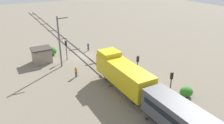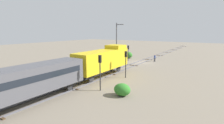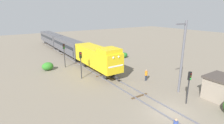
% 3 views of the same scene
% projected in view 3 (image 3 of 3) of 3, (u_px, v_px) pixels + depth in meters
% --- Properties ---
extents(ground_plane, '(156.80, 156.80, 0.00)m').
position_uv_depth(ground_plane, '(169.00, 113.00, 17.59)').
color(ground_plane, '#756B5B').
extents(railway_track, '(2.40, 104.53, 0.16)m').
position_uv_depth(railway_track, '(169.00, 113.00, 17.57)').
color(railway_track, '#595960').
rests_on(railway_track, ground).
extents(locomotive, '(2.90, 11.60, 4.60)m').
position_uv_depth(locomotive, '(97.00, 56.00, 28.62)').
color(locomotive, gold).
rests_on(locomotive, railway_track).
extents(passenger_car_leading, '(2.84, 14.00, 3.66)m').
position_uv_depth(passenger_car_leading, '(69.00, 45.00, 39.37)').
color(passenger_car_leading, '#4C4C51').
rests_on(passenger_car_leading, railway_track).
extents(passenger_car_trailing, '(2.84, 14.00, 3.66)m').
position_uv_depth(passenger_car_trailing, '(51.00, 38.00, 51.06)').
color(passenger_car_trailing, '#4C4C51').
rests_on(passenger_car_trailing, railway_track).
extents(traffic_signal_near, '(0.32, 0.34, 3.73)m').
position_uv_depth(traffic_signal_near, '(189.00, 82.00, 18.72)').
color(traffic_signal_near, '#262628').
rests_on(traffic_signal_near, ground).
extents(traffic_signal_mid, '(0.32, 0.34, 4.14)m').
position_uv_depth(traffic_signal_mid, '(81.00, 60.00, 25.90)').
color(traffic_signal_mid, '#262628').
rests_on(traffic_signal_mid, ground).
extents(traffic_signal_far, '(0.32, 0.34, 4.37)m').
position_uv_depth(traffic_signal_far, '(64.00, 51.00, 31.23)').
color(traffic_signal_far, '#262628').
rests_on(traffic_signal_far, ground).
extents(worker_by_signal, '(0.38, 0.38, 1.70)m').
position_uv_depth(worker_by_signal, '(146.00, 74.00, 25.63)').
color(worker_by_signal, '#262B38').
rests_on(worker_by_signal, ground).
extents(catenary_mast, '(1.94, 0.28, 8.92)m').
position_uv_depth(catenary_mast, '(182.00, 56.00, 20.95)').
color(catenary_mast, '#595960').
rests_on(catenary_mast, ground).
extents(relay_hut, '(3.50, 2.90, 2.74)m').
position_uv_depth(relay_hut, '(220.00, 87.00, 20.30)').
color(relay_hut, gray).
rests_on(relay_hut, ground).
extents(bush_near, '(1.94, 1.58, 1.41)m').
position_uv_depth(bush_near, '(48.00, 66.00, 30.29)').
color(bush_near, '#2F7626').
rests_on(bush_near, ground).
extents(bush_far, '(1.62, 1.32, 1.18)m').
position_uv_depth(bush_far, '(124.00, 55.00, 38.62)').
color(bush_far, '#216826').
rests_on(bush_far, ground).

